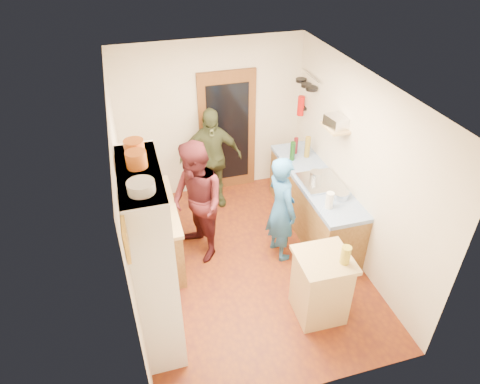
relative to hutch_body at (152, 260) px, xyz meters
name	(u,v)px	position (x,y,z in m)	size (l,w,h in m)	color
floor	(247,262)	(1.30, 0.80, -1.11)	(3.00, 4.00, 0.02)	maroon
ceiling	(249,84)	(1.30, 0.80, 1.51)	(3.00, 4.00, 0.02)	silver
wall_back	(212,120)	(1.30, 2.81, 0.20)	(3.00, 0.02, 2.60)	beige
wall_front	(314,307)	(1.30, -1.21, 0.20)	(3.00, 0.02, 2.60)	beige
wall_left	(124,205)	(-0.21, 0.80, 0.20)	(0.02, 4.00, 2.60)	beige
wall_right	(356,168)	(2.81, 0.80, 0.20)	(0.02, 4.00, 2.60)	beige
door_frame	(228,133)	(1.55, 2.77, -0.05)	(0.95, 0.06, 2.10)	brown
door_glass	(228,134)	(1.55, 2.74, -0.05)	(0.70, 0.02, 1.70)	black
hutch_body	(152,260)	(0.00, 0.00, 0.00)	(0.40, 1.20, 2.20)	white
hutch_top_shelf	(139,174)	(0.00, 0.00, 1.08)	(0.40, 1.14, 0.04)	white
plate_stack	(141,187)	(0.00, -0.34, 1.15)	(0.24, 0.24, 0.10)	white
orange_pot_a	(136,159)	(0.00, 0.09, 1.18)	(0.20, 0.20, 0.16)	orange
orange_pot_b	(134,148)	(0.00, 0.30, 1.19)	(0.19, 0.19, 0.17)	orange
left_counter_base	(155,234)	(0.10, 1.25, -0.68)	(0.60, 1.40, 0.85)	olive
left_counter_top	(151,208)	(0.10, 1.25, -0.23)	(0.64, 1.44, 0.05)	tan
toaster	(158,218)	(0.15, 0.88, -0.12)	(0.21, 0.14, 0.16)	white
kettle	(147,206)	(0.05, 1.13, -0.11)	(0.16, 0.16, 0.18)	white
orange_bowl	(155,196)	(0.18, 1.41, -0.16)	(0.19, 0.19, 0.08)	orange
chopping_board	(148,184)	(0.12, 1.77, -0.19)	(0.30, 0.22, 0.03)	tan
right_counter_base	(313,204)	(2.50, 1.30, -0.68)	(0.60, 2.20, 0.84)	olive
right_counter_top	(316,179)	(2.50, 1.30, -0.23)	(0.62, 2.22, 0.06)	#2053AC
hob	(321,182)	(2.50, 1.15, -0.18)	(0.55, 0.58, 0.04)	silver
pot_on_hob	(316,175)	(2.45, 1.21, -0.10)	(0.18, 0.18, 0.12)	silver
bottle_a	(293,151)	(2.35, 1.88, -0.05)	(0.08, 0.08, 0.31)	#143F14
bottle_b	(296,146)	(2.48, 2.06, -0.06)	(0.07, 0.07, 0.27)	#591419
bottle_c	(307,147)	(2.61, 1.91, -0.03)	(0.09, 0.09, 0.34)	olive
paper_towel	(330,200)	(2.35, 0.58, -0.09)	(0.11, 0.11, 0.23)	white
mixing_bowl	(340,194)	(2.60, 0.75, -0.15)	(0.24, 0.24, 0.09)	silver
island_base	(320,288)	(1.88, -0.30, -0.67)	(0.55, 0.55, 0.86)	tan
island_top	(325,260)	(1.88, -0.30, -0.22)	(0.62, 0.62, 0.05)	tan
cutting_board	(319,257)	(1.83, -0.25, -0.21)	(0.35, 0.28, 0.02)	white
oil_jar	(346,255)	(2.06, -0.42, -0.08)	(0.11, 0.11, 0.22)	#AD9E2D
pan_rail	(311,76)	(2.76, 2.33, 0.95)	(0.02, 0.02, 0.65)	silver
pan_hang_a	(312,89)	(2.70, 2.15, 0.82)	(0.18, 0.18, 0.05)	black
pan_hang_b	(306,85)	(2.70, 2.35, 0.80)	(0.16, 0.16, 0.05)	black
pan_hang_c	(301,80)	(2.70, 2.55, 0.81)	(0.17, 0.17, 0.05)	black
wall_shelf	(335,128)	(2.67, 1.25, 0.60)	(0.26, 0.42, 0.03)	tan
radio	(336,122)	(2.67, 1.25, 0.69)	(0.22, 0.30, 0.15)	silver
ext_bracket	(304,108)	(2.77, 2.50, 0.35)	(0.06, 0.10, 0.04)	black
fire_extinguisher	(301,106)	(2.71, 2.50, 0.40)	(0.11, 0.11, 0.32)	red
picture_frame	(126,240)	(-0.18, -0.75, 0.95)	(0.03, 0.25, 0.30)	gold
person_hob	(284,209)	(1.83, 0.84, -0.31)	(0.58, 0.38, 1.58)	#2761A5
person_left	(197,201)	(0.71, 1.22, -0.21)	(0.86, 0.67, 1.77)	#411418
person_back	(212,158)	(1.17, 2.35, -0.25)	(1.00, 0.41, 1.70)	#353C22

